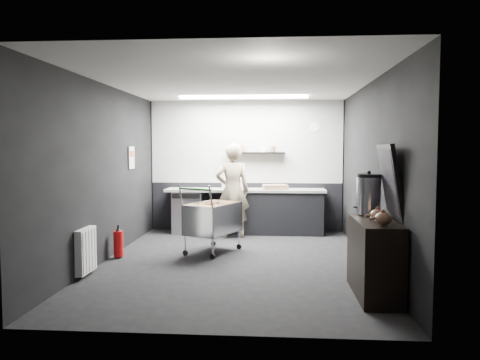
{
  "coord_description": "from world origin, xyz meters",
  "views": [
    {
      "loc": [
        0.59,
        -6.93,
        1.74
      ],
      "look_at": [
        0.05,
        0.4,
        1.22
      ],
      "focal_mm": 35.0,
      "sensor_mm": 36.0,
      "label": 1
    }
  ],
  "objects": [
    {
      "name": "floor",
      "position": [
        0.0,
        0.0,
        0.0
      ],
      "size": [
        5.5,
        5.5,
        0.0
      ],
      "primitive_type": "plane",
      "color": "black",
      "rests_on": "ground"
    },
    {
      "name": "wall_left",
      "position": [
        -2.0,
        0.0,
        1.35
      ],
      "size": [
        0.0,
        5.5,
        5.5
      ],
      "primitive_type": "plane",
      "rotation": [
        1.57,
        0.0,
        1.57
      ],
      "color": "black",
      "rests_on": "floor"
    },
    {
      "name": "dado_panel",
      "position": [
        0.0,
        2.73,
        0.5
      ],
      "size": [
        3.95,
        0.02,
        1.0
      ],
      "primitive_type": "cube",
      "color": "black",
      "rests_on": "wall_back"
    },
    {
      "name": "wall_clock",
      "position": [
        1.4,
        2.72,
        2.15
      ],
      "size": [
        0.2,
        0.03,
        0.2
      ],
      "primitive_type": "cylinder",
      "rotation": [
        1.57,
        0.0,
        0.0
      ],
      "color": "white",
      "rests_on": "wall_back"
    },
    {
      "name": "pink_tub",
      "position": [
        -0.09,
        2.42,
        1.0
      ],
      "size": [
        0.2,
        0.2,
        0.2
      ],
      "primitive_type": "cylinder",
      "color": "beige",
      "rests_on": "prep_counter"
    },
    {
      "name": "fire_extinguisher",
      "position": [
        -1.85,
        0.15,
        0.24
      ],
      "size": [
        0.15,
        0.15,
        0.5
      ],
      "color": "red",
      "rests_on": "floor"
    },
    {
      "name": "ceiling",
      "position": [
        0.0,
        0.0,
        2.7
      ],
      "size": [
        5.5,
        5.5,
        0.0
      ],
      "primitive_type": "plane",
      "rotation": [
        3.14,
        0.0,
        0.0
      ],
      "color": "silver",
      "rests_on": "wall_back"
    },
    {
      "name": "ceiling_strip",
      "position": [
        0.0,
        1.85,
        2.67
      ],
      "size": [
        2.4,
        0.2,
        0.04
      ],
      "primitive_type": "cube",
      "color": "white",
      "rests_on": "ceiling"
    },
    {
      "name": "radiator",
      "position": [
        -1.94,
        -0.9,
        0.35
      ],
      "size": [
        0.1,
        0.5,
        0.6
      ],
      "primitive_type": "cube",
      "color": "white",
      "rests_on": "wall_left"
    },
    {
      "name": "wall_back",
      "position": [
        0.0,
        2.75,
        1.35
      ],
      "size": [
        5.5,
        0.0,
        5.5
      ],
      "primitive_type": "plane",
      "rotation": [
        1.57,
        0.0,
        0.0
      ],
      "color": "black",
      "rests_on": "floor"
    },
    {
      "name": "wall_front",
      "position": [
        0.0,
        -2.75,
        1.35
      ],
      "size": [
        5.5,
        0.0,
        5.5
      ],
      "primitive_type": "plane",
      "rotation": [
        -1.57,
        0.0,
        0.0
      ],
      "color": "black",
      "rests_on": "floor"
    },
    {
      "name": "kitchen_wall_panel",
      "position": [
        0.0,
        2.73,
        1.85
      ],
      "size": [
        3.95,
        0.02,
        1.7
      ],
      "primitive_type": "cube",
      "color": "#B1B1AD",
      "rests_on": "wall_back"
    },
    {
      "name": "prep_counter",
      "position": [
        0.14,
        2.42,
        0.46
      ],
      "size": [
        3.2,
        0.61,
        0.9
      ],
      "color": "black",
      "rests_on": "floor"
    },
    {
      "name": "poster",
      "position": [
        -1.98,
        1.3,
        1.55
      ],
      "size": [
        0.02,
        0.3,
        0.4
      ],
      "primitive_type": "cube",
      "color": "silver",
      "rests_on": "wall_left"
    },
    {
      "name": "floating_shelf",
      "position": [
        0.2,
        2.62,
        1.62
      ],
      "size": [
        1.2,
        0.22,
        0.04
      ],
      "primitive_type": "cube",
      "color": "black",
      "rests_on": "wall_back"
    },
    {
      "name": "poster_red_band",
      "position": [
        -1.98,
        1.3,
        1.62
      ],
      "size": [
        0.02,
        0.22,
        0.1
      ],
      "primitive_type": "cube",
      "color": "red",
      "rests_on": "poster"
    },
    {
      "name": "shopping_cart",
      "position": [
        -0.43,
        0.65,
        0.53
      ],
      "size": [
        0.98,
        1.24,
        1.11
      ],
      "color": "silver",
      "rests_on": "floor"
    },
    {
      "name": "cardboard_box",
      "position": [
        0.6,
        2.37,
        0.95
      ],
      "size": [
        0.53,
        0.43,
        0.09
      ],
      "primitive_type": "cube",
      "rotation": [
        0.0,
        0.0,
        0.18
      ],
      "color": "#8F6C4C",
      "rests_on": "prep_counter"
    },
    {
      "name": "person",
      "position": [
        -0.22,
        1.97,
        0.9
      ],
      "size": [
        0.74,
        0.57,
        1.81
      ],
      "primitive_type": "imported",
      "rotation": [
        0.0,
        0.0,
        3.36
      ],
      "color": "beige",
      "rests_on": "floor"
    },
    {
      "name": "sideboard",
      "position": [
        1.77,
        -1.42,
        0.57
      ],
      "size": [
        0.51,
        1.19,
        1.78
      ],
      "color": "black",
      "rests_on": "floor"
    },
    {
      "name": "wall_right",
      "position": [
        2.0,
        0.0,
        1.35
      ],
      "size": [
        0.0,
        5.5,
        5.5
      ],
      "primitive_type": "plane",
      "rotation": [
        1.57,
        0.0,
        -1.57
      ],
      "color": "black",
      "rests_on": "floor"
    },
    {
      "name": "white_container",
      "position": [
        -0.37,
        2.37,
        0.97
      ],
      "size": [
        0.19,
        0.16,
        0.14
      ],
      "primitive_type": "cube",
      "rotation": [
        0.0,
        0.0,
        -0.27
      ],
      "color": "white",
      "rests_on": "prep_counter"
    }
  ]
}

